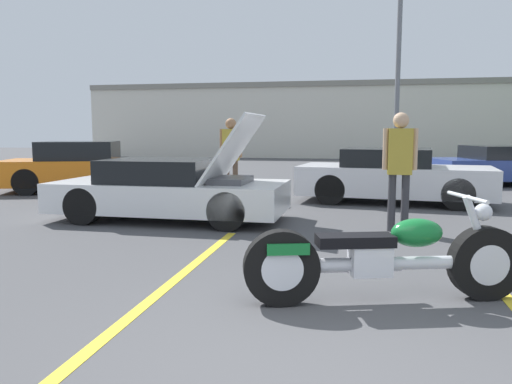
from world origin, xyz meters
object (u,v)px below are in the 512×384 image
parked_car_mid_right_row (507,166)px  spectator_near_motorcycle (231,151)px  light_pole (401,63)px  parked_car_mid_left_row (393,176)px  show_car_hood_open (171,190)px  spectator_by_show_car (400,160)px  parked_car_left_row (85,168)px  motorcycle (384,258)px

parked_car_mid_right_row → spectator_near_motorcycle: size_ratio=2.51×
light_pole → parked_car_mid_left_row: bearing=-95.2°
show_car_hood_open → spectator_by_show_car: bearing=-3.1°
parked_car_mid_left_row → spectator_near_motorcycle: size_ratio=2.30×
show_car_hood_open → spectator_by_show_car: show_car_hood_open is taller
parked_car_left_row → parked_car_mid_right_row: 11.94m
parked_car_mid_right_row → parked_car_left_row: bearing=-175.9°
parked_car_mid_right_row → parked_car_mid_left_row: bearing=-143.0°
parked_car_mid_left_row → spectator_by_show_car: size_ratio=2.31×
parked_car_left_row → parked_car_mid_left_row: parked_car_left_row is taller
parked_car_mid_left_row → spectator_by_show_car: (-0.14, -3.29, 0.53)m
parked_car_left_row → spectator_by_show_car: size_ratio=2.43×
spectator_by_show_car → parked_car_mid_right_row: bearing=64.7°
light_pole → spectator_by_show_car: bearing=-94.4°
light_pole → parked_car_mid_left_row: size_ratio=1.72×
show_car_hood_open → parked_car_left_row: (-3.76, 3.66, 0.08)m
parked_car_left_row → spectator_near_motorcycle: 4.27m
light_pole → motorcycle: light_pole is taller
motorcycle → parked_car_mid_left_row: parked_car_mid_left_row is taller
motorcycle → spectator_near_motorcycle: bearing=99.2°
motorcycle → parked_car_mid_right_row: (4.10, 11.21, 0.15)m
light_pole → spectator_near_motorcycle: light_pole is taller
parked_car_left_row → light_pole: bearing=22.9°
parked_car_mid_right_row → show_car_hood_open: bearing=-149.8°
motorcycle → show_car_hood_open: size_ratio=0.62×
motorcycle → parked_car_mid_left_row: size_ratio=0.59×
show_car_hood_open → spectator_near_motorcycle: size_ratio=2.20×
parked_car_left_row → spectator_by_show_car: bearing=-45.5°
show_car_hood_open → parked_car_mid_left_row: show_car_hood_open is taller
parked_car_left_row → parked_car_mid_right_row: size_ratio=0.96×
spectator_near_motorcycle → parked_car_mid_left_row: bearing=3.5°
show_car_hood_open → parked_car_mid_left_row: bearing=38.2°
motorcycle → parked_car_mid_left_row: 6.70m
light_pole → spectator_by_show_car: size_ratio=3.98×
light_pole → spectator_near_motorcycle: bearing=-117.7°
show_car_hood_open → parked_car_mid_left_row: (3.97, 3.01, 0.04)m
parked_car_mid_left_row → spectator_by_show_car: bearing=-85.5°
motorcycle → parked_car_left_row: bearing=118.4°
spectator_near_motorcycle → light_pole: bearing=62.3°
spectator_near_motorcycle → spectator_by_show_car: (3.45, -3.07, -0.01)m
motorcycle → spectator_by_show_car: size_ratio=1.37×
light_pole → spectator_near_motorcycle: (-4.31, -8.20, -2.92)m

